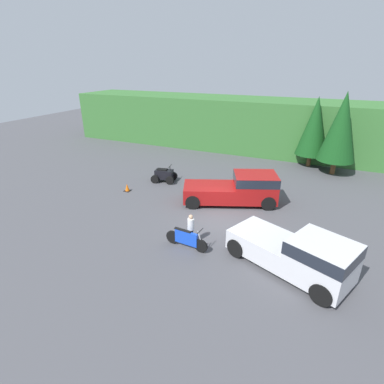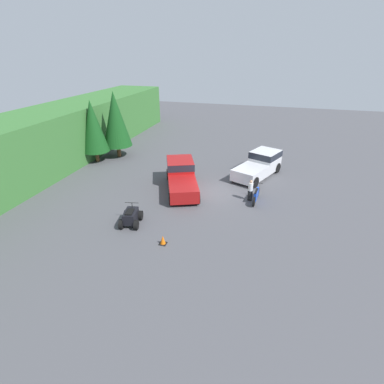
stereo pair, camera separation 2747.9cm
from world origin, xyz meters
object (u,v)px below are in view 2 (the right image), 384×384
pickup_truck_second (260,164)px  dirt_bike (256,195)px  pickup_truck_red (181,175)px  quad_atv (131,217)px  traffic_cone (163,240)px  rider_person (250,190)px

pickup_truck_second → dirt_bike: (-5.20, -0.17, -0.56)m
pickup_truck_red → quad_atv: bearing=145.6°
pickup_truck_red → traffic_cone: 7.86m
traffic_cone → dirt_bike: bearing=-34.3°
pickup_truck_red → traffic_cone: size_ratio=11.27×
quad_atv → traffic_cone: bearing=-130.0°
dirt_bike → rider_person: size_ratio=1.43×
pickup_truck_second → quad_atv: pickup_truck_second is taller
pickup_truck_second → rider_person: size_ratio=3.54×
pickup_truck_second → traffic_cone: size_ratio=10.38×
pickup_truck_second → rider_person: 5.17m
pickup_truck_red → pickup_truck_second: bearing=-75.6°
pickup_truck_red → traffic_cone: pickup_truck_red is taller
pickup_truck_red → pickup_truck_second: 7.26m
dirt_bike → traffic_cone: (-6.82, 4.66, -0.24)m
pickup_truck_red → pickup_truck_second: same height
dirt_bike → pickup_truck_red: bearing=86.6°
traffic_cone → pickup_truck_red: bearing=9.9°
dirt_bike → rider_person: 0.59m
dirt_bike → quad_atv: (-5.33, 7.37, 0.01)m
pickup_truck_second → quad_atv: bearing=169.0°
dirt_bike → quad_atv: size_ratio=1.16×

